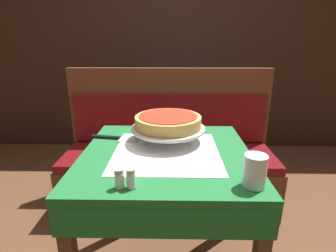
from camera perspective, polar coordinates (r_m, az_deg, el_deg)
name	(u,v)px	position (r m, az deg, el deg)	size (l,w,h in m)	color
dining_table_front	(166,172)	(1.25, -0.34, -9.91)	(0.77, 0.77, 0.78)	#1E6B33
dining_table_rear	(185,101)	(2.70, 3.68, 5.39)	(0.69, 0.69, 0.78)	#194799
booth_bench	(168,167)	(2.12, 0.07, -8.83)	(1.62, 0.53, 1.06)	brown
back_wall_panel	(171,46)	(3.10, 0.57, 16.92)	(6.00, 0.04, 2.40)	black
pizza_pan_stand	(168,129)	(1.31, 0.02, -0.67)	(0.37, 0.37, 0.07)	#ADADB2
deep_dish_pizza	(168,121)	(1.29, 0.02, 1.02)	(0.33, 0.33, 0.06)	tan
pizza_server	(117,138)	(1.38, -11.03, -2.60)	(0.26, 0.10, 0.01)	#BCBCC1
water_glass_near	(255,171)	(0.96, 18.35, -9.24)	(0.08, 0.08, 0.12)	silver
salt_shaker	(119,178)	(0.93, -10.53, -11.16)	(0.03, 0.03, 0.07)	silver
pepper_shaker	(131,178)	(0.92, -8.05, -11.25)	(0.03, 0.03, 0.07)	silver
condiment_caddy	(184,85)	(2.70, 3.50, 8.83)	(0.12, 0.12, 0.18)	black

